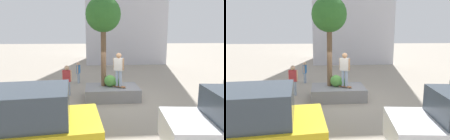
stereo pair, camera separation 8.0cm
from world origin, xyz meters
TOP-DOWN VIEW (x-y plane):
  - ground_plane at (0.00, 0.00)m, footprint 120.00×120.00m
  - planter_ledge at (0.43, -0.25)m, footprint 2.83×1.91m
  - plaza_tree at (0.86, -0.49)m, footprint 1.84×1.84m
  - boxwood_shrub at (0.20, -0.22)m, footprint 0.46×0.46m
  - hedge_clump at (0.53, -0.24)m, footprint 0.63×0.63m
  - skateboard at (0.10, -0.01)m, footprint 0.78×0.63m
  - skateboarder at (0.10, -0.01)m, footprint 0.52×0.42m
  - taxi_cab at (3.50, 5.47)m, footprint 4.78×2.53m
  - passerby_with_bag at (2.46, -3.89)m, footprint 0.25×0.50m
  - bystander_watching at (2.90, -1.02)m, footprint 0.55×0.34m

SIDE VIEW (x-z plane):
  - ground_plane at x=0.00m, z-range 0.00..0.00m
  - planter_ledge at x=0.43m, z-range 0.00..0.66m
  - skateboard at x=0.10m, z-range 0.68..0.75m
  - passerby_with_bag at x=2.46m, z-range 0.12..1.62m
  - boxwood_shrub at x=0.20m, z-range 0.66..1.12m
  - hedge_clump at x=0.53m, z-range 0.66..1.28m
  - bystander_watching at x=2.90m, z-range 0.13..1.85m
  - taxi_cab at x=3.50m, z-range 0.02..2.16m
  - skateboarder at x=0.10m, z-range 0.86..2.62m
  - plaza_tree at x=0.86m, z-range 2.00..6.71m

